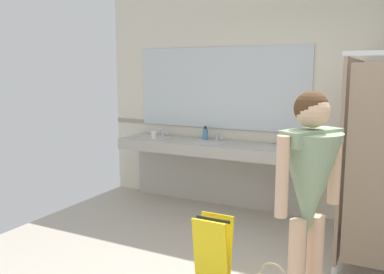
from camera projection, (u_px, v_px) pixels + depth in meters
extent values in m
cube|color=beige|center=(346.00, 103.00, 4.72)|extent=(6.51, 0.12, 2.83)
cube|color=#9E937F|center=(344.00, 134.00, 4.72)|extent=(6.51, 0.01, 0.06)
cube|color=#B2ADA3|center=(210.00, 148.00, 5.20)|extent=(2.49, 0.57, 0.14)
cube|color=#B2ADA3|center=(217.00, 177.00, 5.48)|extent=(2.49, 0.08, 0.74)
cube|color=beige|center=(154.00, 142.00, 5.54)|extent=(0.42, 0.32, 0.11)
cylinder|color=silver|center=(162.00, 132.00, 5.73)|extent=(0.04, 0.04, 0.11)
cylinder|color=silver|center=(160.00, 129.00, 5.67)|extent=(0.03, 0.11, 0.03)
sphere|color=silver|center=(167.00, 134.00, 5.71)|extent=(0.04, 0.04, 0.04)
cube|color=beige|center=(209.00, 147.00, 5.17)|extent=(0.42, 0.32, 0.11)
cylinder|color=silver|center=(216.00, 136.00, 5.35)|extent=(0.04, 0.04, 0.11)
cylinder|color=silver|center=(215.00, 133.00, 5.30)|extent=(0.03, 0.11, 0.03)
sphere|color=silver|center=(221.00, 138.00, 5.33)|extent=(0.04, 0.04, 0.04)
cube|color=beige|center=(273.00, 152.00, 4.80)|extent=(0.42, 0.32, 0.11)
cylinder|color=silver|center=(278.00, 141.00, 4.98)|extent=(0.04, 0.04, 0.11)
cylinder|color=silver|center=(277.00, 138.00, 4.92)|extent=(0.03, 0.11, 0.03)
sphere|color=silver|center=(284.00, 143.00, 4.96)|extent=(0.04, 0.04, 0.04)
cube|color=silver|center=(220.00, 88.00, 5.34)|extent=(2.39, 0.02, 1.06)
cube|color=#84705B|center=(350.00, 150.00, 3.98)|extent=(0.03, 1.51, 1.76)
cylinder|color=silver|center=(334.00, 271.00, 3.51)|extent=(0.05, 0.05, 0.12)
cylinder|color=#DBAD89|center=(314.00, 271.00, 2.79)|extent=(0.11, 0.11, 0.81)
cone|color=gray|center=(309.00, 185.00, 2.64)|extent=(0.55, 0.55, 0.69)
cube|color=gray|center=(311.00, 137.00, 2.59)|extent=(0.36, 0.46, 0.10)
cylinder|color=#DBAD89|center=(335.00, 167.00, 2.76)|extent=(0.08, 0.08, 0.51)
cylinder|color=#DBAD89|center=(282.00, 177.00, 2.50)|extent=(0.08, 0.08, 0.51)
sphere|color=#DBAD89|center=(313.00, 111.00, 2.57)|extent=(0.22, 0.22, 0.22)
sphere|color=#472D19|center=(312.00, 108.00, 2.57)|extent=(0.22, 0.22, 0.22)
cylinder|color=teal|center=(205.00, 134.00, 5.40)|extent=(0.07, 0.07, 0.15)
cylinder|color=black|center=(205.00, 128.00, 5.38)|extent=(0.03, 0.03, 0.04)
cylinder|color=white|center=(154.00, 135.00, 5.46)|extent=(0.07, 0.07, 0.10)
cube|color=yellow|center=(210.00, 259.00, 3.16)|extent=(0.28, 0.10, 0.64)
cube|color=yellow|center=(215.00, 254.00, 3.24)|extent=(0.28, 0.10, 0.64)
cylinder|color=black|center=(213.00, 219.00, 3.15)|extent=(0.28, 0.02, 0.02)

